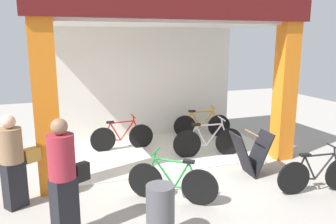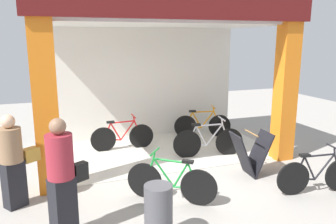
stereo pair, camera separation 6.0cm
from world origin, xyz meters
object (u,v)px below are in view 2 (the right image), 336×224
object	(u,v)px
bicycle_parked_1	(317,175)
bicycle_inside_1	(122,137)
bicycle_inside_2	(202,125)
bicycle_parked_0	(171,182)
sandwich_board_sign	(250,154)
pedestrian_1	(62,177)
pedestrian_2	(13,160)
bicycle_inside_0	(208,142)
trash_bin	(158,214)

from	to	relation	value
bicycle_parked_1	bicycle_inside_1	bearing A→B (deg)	127.76
bicycle_inside_2	bicycle_parked_0	size ratio (longest dim) A/B	1.21
sandwich_board_sign	pedestrian_1	world-z (taller)	pedestrian_1
bicycle_parked_0	pedestrian_2	bearing A→B (deg)	163.85
bicycle_parked_0	pedestrian_2	size ratio (longest dim) A/B	0.82
pedestrian_2	bicycle_inside_0	bearing A→B (deg)	14.89
sandwich_board_sign	bicycle_parked_1	bearing A→B (deg)	-59.12
bicycle_inside_1	trash_bin	bearing A→B (deg)	-95.57
bicycle_inside_1	pedestrian_1	bearing A→B (deg)	-114.58
bicycle_inside_0	bicycle_parked_0	size ratio (longest dim) A/B	1.29
bicycle_inside_0	bicycle_inside_2	distance (m)	1.64
sandwich_board_sign	trash_bin	distance (m)	2.98
bicycle_inside_0	sandwich_board_sign	bearing A→B (deg)	-76.32
pedestrian_1	pedestrian_2	size ratio (longest dim) A/B	1.10
bicycle_parked_1	trash_bin	size ratio (longest dim) A/B	1.85
bicycle_inside_1	bicycle_parked_1	size ratio (longest dim) A/B	1.02
bicycle_parked_0	sandwich_board_sign	size ratio (longest dim) A/B	1.42
bicycle_inside_2	sandwich_board_sign	xyz separation A→B (m)	(-0.27, -2.83, 0.10)
bicycle_inside_0	trash_bin	bearing A→B (deg)	-127.24
bicycle_parked_0	bicycle_inside_0	bearing A→B (deg)	48.45
bicycle_inside_0	bicycle_parked_0	distance (m)	2.43
bicycle_inside_1	pedestrian_1	distance (m)	3.87
bicycle_inside_1	sandwich_board_sign	world-z (taller)	sandwich_board_sign
pedestrian_2	bicycle_inside_1	bearing A→B (deg)	44.64
sandwich_board_sign	bicycle_inside_0	bearing A→B (deg)	103.68
bicycle_parked_1	trash_bin	bearing A→B (deg)	-171.42
bicycle_inside_0	sandwich_board_sign	xyz separation A→B (m)	(0.31, -1.29, 0.08)
bicycle_inside_1	bicycle_parked_0	world-z (taller)	bicycle_parked_0
sandwich_board_sign	pedestrian_2	world-z (taller)	pedestrian_2
trash_bin	pedestrian_1	bearing A→B (deg)	153.73
bicycle_inside_0	bicycle_inside_2	world-z (taller)	bicycle_inside_0
bicycle_inside_2	trash_bin	distance (m)	5.23
bicycle_inside_0	trash_bin	xyz separation A→B (m)	(-2.20, -2.89, 0.05)
pedestrian_1	trash_bin	bearing A→B (deg)	-26.27
bicycle_parked_1	pedestrian_1	xyz separation A→B (m)	(-4.38, 0.11, 0.56)
sandwich_board_sign	pedestrian_1	bearing A→B (deg)	-164.72
bicycle_inside_2	bicycle_parked_0	world-z (taller)	bicycle_inside_2
bicycle_parked_0	pedestrian_1	bearing A→B (deg)	-164.76
bicycle_inside_2	bicycle_parked_0	distance (m)	4.00
bicycle_inside_2	sandwich_board_sign	distance (m)	2.84
bicycle_inside_0	bicycle_inside_2	bearing A→B (deg)	69.21
bicycle_parked_0	bicycle_parked_1	world-z (taller)	bicycle_parked_0
bicycle_inside_2	trash_bin	world-z (taller)	bicycle_inside_2
bicycle_inside_2	bicycle_parked_1	world-z (taller)	bicycle_inside_2
bicycle_inside_0	bicycle_inside_1	distance (m)	2.16
bicycle_inside_0	bicycle_inside_2	size ratio (longest dim) A/B	1.07
pedestrian_2	pedestrian_1	bearing A→B (deg)	-59.56
pedestrian_1	bicycle_inside_0	bearing A→B (deg)	34.13
bicycle_inside_0	pedestrian_1	size ratio (longest dim) A/B	0.97
bicycle_parked_1	sandwich_board_sign	xyz separation A→B (m)	(-0.67, 1.12, 0.11)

